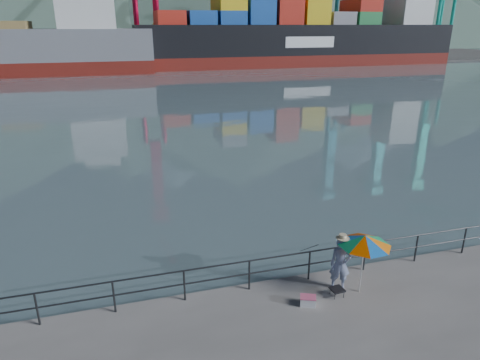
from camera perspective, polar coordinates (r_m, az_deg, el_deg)
name	(u,v)px	position (r m, az deg, el deg)	size (l,w,h in m)	color
harbor_water	(120,51)	(139.30, -15.77, 16.19)	(500.00, 280.00, 0.00)	slate
far_dock	(168,60)	(103.11, -9.54, 15.52)	(200.00, 40.00, 0.40)	#514F4C
guardrail	(218,280)	(13.18, -3.02, -13.13)	(22.00, 0.06, 1.03)	#2D3033
container_stacks	(255,45)	(108.33, 2.07, 17.52)	(58.00, 8.40, 7.80)	orange
fisherman	(340,264)	(13.60, 13.23, -10.86)	(0.63, 0.41, 1.73)	#304A85
beach_umbrella	(365,240)	(13.19, 16.31, -7.72)	(2.00, 2.00, 1.93)	white
folding_stool	(337,292)	(13.64, 12.80, -14.35)	(0.41, 0.41, 0.25)	black
cooler_bag	(308,301)	(13.11, 9.04, -15.66)	(0.44, 0.30, 0.26)	silver
fishing_rod	(307,272)	(14.66, 8.93, -12.04)	(0.02, 0.02, 1.88)	black
container_ship	(307,34)	(92.10, 8.87, 18.65)	(64.52, 10.75, 18.10)	maroon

